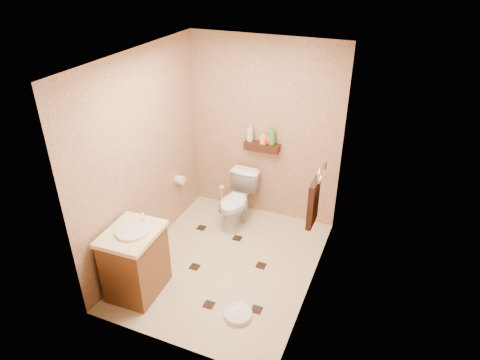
% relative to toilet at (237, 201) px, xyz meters
% --- Properties ---
extents(ground, '(2.50, 2.50, 0.00)m').
position_rel_toilet_xyz_m(ground, '(0.21, -0.83, -0.35)').
color(ground, beige).
rests_on(ground, ground).
extents(wall_back, '(2.00, 0.04, 2.40)m').
position_rel_toilet_xyz_m(wall_back, '(0.21, 0.42, 0.85)').
color(wall_back, tan).
rests_on(wall_back, ground).
extents(wall_front, '(2.00, 0.04, 2.40)m').
position_rel_toilet_xyz_m(wall_front, '(0.21, -2.08, 0.85)').
color(wall_front, tan).
rests_on(wall_front, ground).
extents(wall_left, '(0.04, 2.50, 2.40)m').
position_rel_toilet_xyz_m(wall_left, '(-0.79, -0.83, 0.85)').
color(wall_left, tan).
rests_on(wall_left, ground).
extents(wall_right, '(0.04, 2.50, 2.40)m').
position_rel_toilet_xyz_m(wall_right, '(1.21, -0.83, 0.85)').
color(wall_right, tan).
rests_on(wall_right, ground).
extents(ceiling, '(2.00, 2.50, 0.02)m').
position_rel_toilet_xyz_m(ceiling, '(0.21, -0.83, 2.05)').
color(ceiling, silver).
rests_on(ceiling, wall_back).
extents(wall_shelf, '(0.46, 0.14, 0.10)m').
position_rel_toilet_xyz_m(wall_shelf, '(0.21, 0.34, 0.67)').
color(wall_shelf, '#3C1B10').
rests_on(wall_shelf, wall_back).
extents(floor_accents, '(1.30, 1.31, 0.01)m').
position_rel_toilet_xyz_m(floor_accents, '(0.22, -0.87, -0.34)').
color(floor_accents, black).
rests_on(floor_accents, ground).
extents(toilet, '(0.40, 0.69, 0.69)m').
position_rel_toilet_xyz_m(toilet, '(0.00, 0.00, 0.00)').
color(toilet, white).
rests_on(toilet, ground).
extents(vanity, '(0.54, 0.65, 0.89)m').
position_rel_toilet_xyz_m(vanity, '(-0.49, -1.58, 0.05)').
color(vanity, brown).
rests_on(vanity, ground).
extents(bathroom_scale, '(0.37, 0.37, 0.06)m').
position_rel_toilet_xyz_m(bathroom_scale, '(0.65, -1.53, -0.32)').
color(bathroom_scale, silver).
rests_on(bathroom_scale, ground).
extents(toilet_brush, '(0.10, 0.10, 0.43)m').
position_rel_toilet_xyz_m(toilet_brush, '(-0.30, 0.17, -0.20)').
color(toilet_brush, '#175B5E').
rests_on(toilet_brush, ground).
extents(towel_ring, '(0.12, 0.30, 0.76)m').
position_rel_toilet_xyz_m(towel_ring, '(1.12, -0.58, 0.60)').
color(towel_ring, silver).
rests_on(towel_ring, wall_right).
extents(toilet_paper, '(0.12, 0.11, 0.12)m').
position_rel_toilet_xyz_m(toilet_paper, '(-0.73, -0.18, 0.25)').
color(toilet_paper, silver).
rests_on(toilet_paper, wall_left).
extents(bottle_a, '(0.12, 0.12, 0.23)m').
position_rel_toilet_xyz_m(bottle_a, '(0.04, 0.34, 0.84)').
color(bottle_a, silver).
rests_on(bottle_a, wall_shelf).
extents(bottle_b, '(0.07, 0.08, 0.16)m').
position_rel_toilet_xyz_m(bottle_b, '(0.23, 0.34, 0.81)').
color(bottle_b, yellow).
rests_on(bottle_b, wall_shelf).
extents(bottle_c, '(0.14, 0.14, 0.15)m').
position_rel_toilet_xyz_m(bottle_c, '(0.29, 0.34, 0.80)').
color(bottle_c, red).
rests_on(bottle_c, wall_shelf).
extents(bottle_d, '(0.11, 0.11, 0.25)m').
position_rel_toilet_xyz_m(bottle_d, '(0.33, 0.34, 0.85)').
color(bottle_d, green).
rests_on(bottle_d, wall_shelf).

